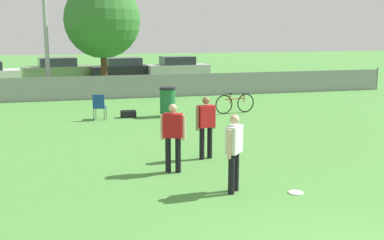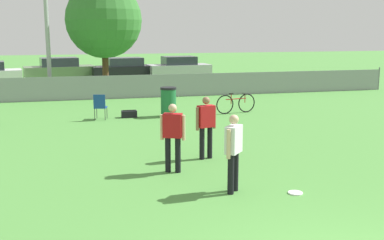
# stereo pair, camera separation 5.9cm
# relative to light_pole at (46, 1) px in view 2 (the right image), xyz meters

# --- Properties ---
(fence_backline) EXTENTS (25.51, 0.07, 1.21)m
(fence_backline) POSITION_rel_light_pole_xyz_m (4.47, -1.29, -3.98)
(fence_backline) COLOR gray
(fence_backline) RESTS_ON ground_plane
(light_pole) EXTENTS (0.90, 0.36, 7.58)m
(light_pole) POSITION_rel_light_pole_xyz_m (0.00, 0.00, 0.00)
(light_pole) COLOR #9E9EA3
(light_pole) RESTS_ON ground_plane
(tree_near_pole) EXTENTS (3.82, 3.82, 5.60)m
(tree_near_pole) POSITION_rel_light_pole_xyz_m (2.72, 0.93, -0.86)
(tree_near_pole) COLOR #4C331E
(tree_near_pole) RESTS_ON ground_plane
(player_thrower_red) EXTENTS (0.56, 0.32, 1.59)m
(player_thrower_red) POSITION_rel_light_pole_xyz_m (4.21, -12.66, -3.62)
(player_thrower_red) COLOR black
(player_thrower_red) RESTS_ON ground_plane
(player_defender_red) EXTENTS (0.54, 0.36, 1.59)m
(player_defender_red) POSITION_rel_light_pole_xyz_m (3.16, -13.60, -3.62)
(player_defender_red) COLOR black
(player_defender_red) RESTS_ON ground_plane
(player_receiver_white) EXTENTS (0.44, 0.46, 1.59)m
(player_receiver_white) POSITION_rel_light_pole_xyz_m (4.04, -15.26, -3.62)
(player_receiver_white) COLOR black
(player_receiver_white) RESTS_ON ground_plane
(frisbee_disc) EXTENTS (0.30, 0.30, 0.03)m
(frisbee_disc) POSITION_rel_light_pole_xyz_m (5.23, -15.64, -4.52)
(frisbee_disc) COLOR white
(frisbee_disc) RESTS_ON ground_plane
(folding_chair_sideline) EXTENTS (0.52, 0.52, 0.94)m
(folding_chair_sideline) POSITION_rel_light_pole_xyz_m (1.96, -6.58, -4.00)
(folding_chair_sideline) COLOR #333338
(folding_chair_sideline) RESTS_ON ground_plane
(bicycle_sideline) EXTENTS (1.69, 0.46, 0.80)m
(bicycle_sideline) POSITION_rel_light_pole_xyz_m (7.18, -6.48, -4.15)
(bicycle_sideline) COLOR black
(bicycle_sideline) RESTS_ON ground_plane
(trash_bin) EXTENTS (0.60, 0.60, 1.10)m
(trash_bin) POSITION_rel_light_pole_xyz_m (4.49, -6.51, -3.98)
(trash_bin) COLOR #1E6638
(trash_bin) RESTS_ON ground_plane
(gear_bag_sideline) EXTENTS (0.56, 0.31, 0.28)m
(gear_bag_sideline) POSITION_rel_light_pole_xyz_m (3.02, -6.36, -4.41)
(gear_bag_sideline) COLOR black
(gear_bag_sideline) RESTS_ON ground_plane
(parked_car_olive) EXTENTS (4.53, 2.33, 1.47)m
(parked_car_olive) POSITION_rel_light_pole_xyz_m (0.30, 7.77, -3.83)
(parked_car_olive) COLOR black
(parked_car_olive) RESTS_ON ground_plane
(parked_car_dark) EXTENTS (4.51, 2.24, 1.42)m
(parked_car_dark) POSITION_rel_light_pole_xyz_m (4.42, 7.56, -3.86)
(parked_car_dark) COLOR black
(parked_car_dark) RESTS_ON ground_plane
(parked_car_silver) EXTENTS (4.19, 2.00, 1.47)m
(parked_car_silver) POSITION_rel_light_pole_xyz_m (8.00, 7.27, -3.83)
(parked_car_silver) COLOR black
(parked_car_silver) RESTS_ON ground_plane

